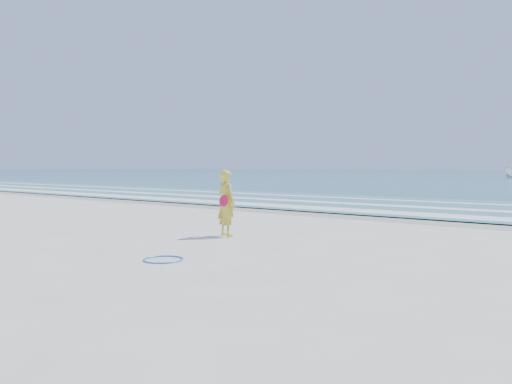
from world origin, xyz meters
The scene contains 8 objects.
ground centered at (0.00, 0.00, 0.00)m, with size 400.00×400.00×0.00m, color silver.
wet_sand centered at (0.00, 9.00, 0.00)m, with size 400.00×2.40×0.00m, color #B2A893.
shallow centered at (0.00, 14.00, 0.04)m, with size 400.00×10.00×0.01m, color #59B7AD.
foam_near centered at (0.00, 10.30, 0.05)m, with size 400.00×1.40×0.01m, color white.
foam_mid centered at (0.00, 13.20, 0.05)m, with size 400.00×0.90×0.01m, color white.
foam_far centered at (0.00, 16.50, 0.05)m, with size 400.00×0.60×0.01m, color white.
hoop centered at (1.86, -0.41, 0.01)m, with size 0.72×0.72×0.03m, color #0E72FF.
woman centered at (0.72, 2.58, 0.80)m, with size 0.67×0.53×1.60m.
Camera 1 is at (8.64, -6.36, 1.69)m, focal length 35.00 mm.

